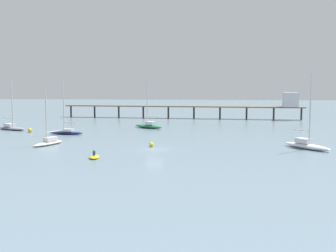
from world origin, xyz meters
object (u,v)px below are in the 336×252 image
Objects in this scene: sailboat_white at (306,144)px; mooring_buoy_inner at (30,130)px; sailboat_navy at (66,131)px; sailboat_green at (149,125)px; sailboat_cream at (49,141)px; sailboat_gray at (11,127)px; dinghy_yellow at (94,157)px; pier at (230,104)px; mooring_buoy_mid at (151,144)px.

sailboat_white is 53.13m from mooring_buoy_inner.
sailboat_navy is at bearing -17.40° from mooring_buoy_inner.
sailboat_white reaches higher than sailboat_green.
sailboat_white is at bearing -44.95° from sailboat_green.
mooring_buoy_inner is at bearing 121.31° from sailboat_cream.
sailboat_gray is 7.37m from mooring_buoy_inner.
dinghy_yellow is at bearing -50.72° from sailboat_gray.
mooring_buoy_inner is (-8.34, 2.61, -0.19)m from sailboat_navy.
sailboat_white reaches higher than sailboat_navy.
sailboat_gray is 29.11m from sailboat_green.
pier is 78.24× the size of mooring_buoy_inner.
dinghy_yellow is (-20.59, -65.91, -3.99)m from pier.
sailboat_green reaches higher than mooring_buoy_inner.
sailboat_gray is 14.37× the size of mooring_buoy_mid.
dinghy_yellow is (-1.71, -38.82, -0.47)m from sailboat_green.
sailboat_gray is at bearing 143.59° from mooring_buoy_inner.
sailboat_navy reaches higher than pier.
pier is at bearing 99.19° from sailboat_white.
sailboat_cream is at bearing -113.82° from sailboat_green.
sailboat_navy is 11.66× the size of mooring_buoy_inner.
mooring_buoy_inner is 1.18× the size of mooring_buoy_mid.
sailboat_navy is (-41.93, 14.59, -0.08)m from sailboat_white.
sailboat_white is 31.49m from dinghy_yellow.
sailboat_white is (56.20, -21.58, 0.10)m from sailboat_gray.
mooring_buoy_inner is 32.08m from mooring_buoy_mid.
sailboat_green is 24.85m from mooring_buoy_inner.
dinghy_yellow is 12.44m from mooring_buoy_mid.
dinghy_yellow is 3.61× the size of mooring_buoy_inner.
sailboat_cream reaches higher than dinghy_yellow.
dinghy_yellow is (12.48, -25.72, -0.41)m from sailboat_navy.
sailboat_cream is 2.82× the size of dinghy_yellow.
mooring_buoy_mid is (26.90, -17.48, -0.07)m from mooring_buoy_inner.
dinghy_yellow is (26.75, -32.71, -0.40)m from sailboat_gray.
sailboat_navy is 23.78m from mooring_buoy_mid.
dinghy_yellow is at bearing -119.27° from mooring_buoy_mid.
sailboat_gray is 15.89m from sailboat_navy.
pier is 6.71× the size of sailboat_navy.
dinghy_yellow reaches higher than mooring_buoy_inner.
sailboat_gray is at bearing 158.99° from sailboat_white.
sailboat_gray reaches higher than sailboat_cream.
sailboat_gray reaches higher than mooring_buoy_inner.
sailboat_green is at bearing 42.72° from sailboat_navy.
mooring_buoy_mid is (32.83, -21.86, -0.24)m from sailboat_gray.
sailboat_green is (-18.88, -27.09, -3.52)m from pier.
sailboat_navy is 8.74m from mooring_buoy_inner.
pier is 6.42× the size of sailboat_gray.
mooring_buoy_inner is at bearing -155.04° from sailboat_green.
dinghy_yellow is 35.16m from mooring_buoy_inner.
pier is at bearing 75.24° from mooring_buoy_mid.
sailboat_gray is 39.44m from mooring_buoy_mid.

